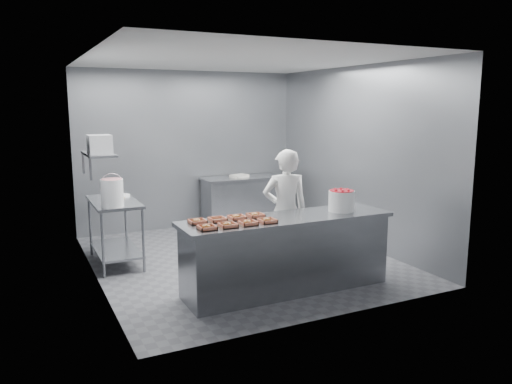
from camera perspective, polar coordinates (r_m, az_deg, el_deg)
floor at (r=7.29m, az=-1.76°, el=-7.66°), size 4.50×4.50×0.00m
ceiling at (r=6.98m, az=-1.89°, el=14.84°), size 4.50×4.50×0.00m
wall_back at (r=9.09m, az=-7.66°, el=4.77°), size 4.00×0.04×2.80m
wall_left at (r=6.45m, az=-18.27°, el=2.29°), size 0.04×4.50×2.80m
wall_right at (r=8.02m, az=11.36°, el=3.99°), size 0.04×4.50×2.80m
service_counter at (r=6.00m, az=3.54°, el=-7.01°), size 2.60×0.70×0.90m
prep_table at (r=7.23m, az=-15.84°, el=-3.32°), size 0.60×1.20×0.90m
back_counter at (r=9.22m, az=-1.52°, el=-1.02°), size 1.50×0.60×0.90m
wall_shelf at (r=7.05m, az=-17.56°, el=4.16°), size 0.35×0.90×0.03m
tray_0 at (r=5.31m, az=-5.65°, el=-4.03°), size 0.19×0.18×0.06m
tray_1 at (r=5.40m, az=-3.26°, el=-3.78°), size 0.19×0.18×0.06m
tray_2 at (r=5.49m, az=-0.94°, el=-3.52°), size 0.19×0.18×0.06m
tray_3 at (r=5.60m, az=1.29°, el=-3.27°), size 0.19×0.18×0.06m
tray_4 at (r=5.59m, az=-6.74°, el=-3.35°), size 0.19×0.18×0.06m
tray_5 at (r=5.67m, az=-4.42°, el=-3.15°), size 0.19×0.18×0.04m
tray_6 at (r=5.76m, az=-2.22°, el=-2.89°), size 0.19×0.18×0.06m
tray_7 at (r=5.86m, az=-0.07°, el=-2.67°), size 0.19×0.18×0.06m
worker at (r=6.57m, az=3.36°, el=-2.23°), size 0.68×0.54×1.64m
strawberry_tub at (r=6.25m, az=9.74°, el=-0.90°), size 0.32×0.32×0.27m
glaze_bucket at (r=6.69m, az=-16.12°, el=-0.02°), size 0.30×0.28×0.44m
bucket_lid at (r=7.43m, az=-15.41°, el=-0.43°), size 0.37×0.37×0.02m
rag at (r=7.31m, az=-15.36°, el=-0.62°), size 0.16×0.14×0.02m
appliance at (r=6.90m, az=-17.45°, el=5.22°), size 0.29×0.33×0.25m
paper_stack at (r=9.12m, az=-1.92°, el=1.85°), size 0.34×0.28×0.05m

